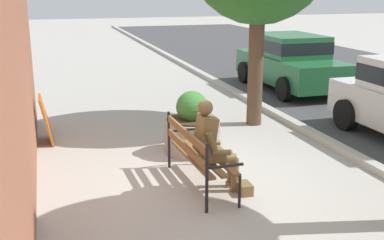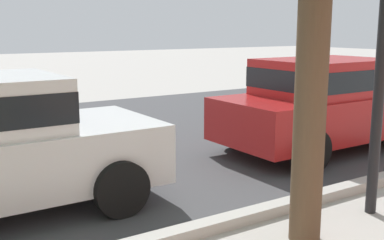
% 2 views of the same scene
% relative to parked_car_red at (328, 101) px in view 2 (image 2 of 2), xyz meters
% --- Properties ---
extents(parked_car_red, '(4.10, 1.92, 1.56)m').
position_rel_parked_car_red_xyz_m(parked_car_red, '(0.00, 0.00, 0.00)').
color(parked_car_red, '#B21E1E').
rests_on(parked_car_red, ground).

